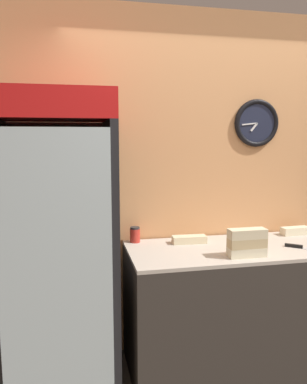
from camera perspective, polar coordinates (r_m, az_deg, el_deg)
wall_back at (r=3.12m, az=10.19°, el=1.35°), size 5.20×0.10×2.70m
prep_counter at (r=3.01m, az=12.66°, el=-16.66°), size 1.64×0.70×0.93m
beverage_cooler at (r=2.62m, az=-14.37°, el=-5.78°), size 0.76×0.66×2.01m
sandwich_stack_bottom at (r=2.62m, az=14.01°, el=-8.87°), size 0.26×0.10×0.06m
sandwich_stack_middle at (r=2.61m, az=14.06°, el=-7.53°), size 0.26×0.09×0.06m
sandwich_stack_top at (r=2.59m, az=14.11°, el=-6.16°), size 0.26×0.09×0.06m
sandwich_flat_left at (r=2.88m, az=5.47°, el=-7.21°), size 0.26×0.10×0.06m
sandwich_flat_right at (r=3.32m, az=20.77°, el=-5.56°), size 0.24×0.09×0.06m
chefs_knife at (r=2.94m, az=21.75°, el=-7.83°), size 0.29×0.24×0.02m
condiment_jar at (r=2.89m, az=-2.84°, el=-6.51°), size 0.08×0.08×0.12m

